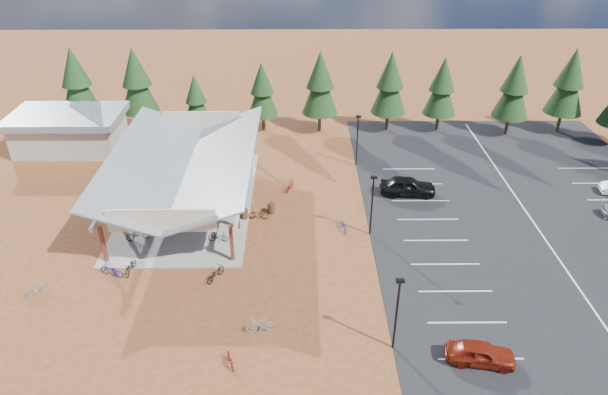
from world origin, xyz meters
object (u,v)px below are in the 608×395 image
Objects in this scene: lamp_post_1 at (372,201)px; bike_6 at (208,186)px; bike_8 at (131,267)px; bike_12 at (215,273)px; bike_4 at (218,237)px; bike_11 at (230,359)px; bike_5 at (209,208)px; bike_7 at (213,169)px; lamp_post_2 at (357,137)px; bike_15 at (290,185)px; lamp_post_0 at (397,309)px; bike_9 at (36,290)px; trash_bin_1 at (271,208)px; bike_16 at (258,214)px; car_0 at (481,353)px; bike_0 at (138,234)px; car_4 at (408,186)px; bike_13 at (260,325)px; bike_1 at (155,218)px; bike_10 at (111,270)px; bike_14 at (344,225)px; trash_bin_0 at (244,214)px; bike_3 at (180,163)px; bike_2 at (162,182)px.

lamp_post_1 is 2.72× the size of bike_6.
bike_8 is 6.14m from bike_12.
bike_8 is at bearing 21.42° from bike_12.
bike_4 is 12.43m from bike_11.
bike_7 is at bearing -5.54° from bike_5.
lamp_post_2 is 8.48m from bike_15.
bike_9 is (-23.10, 4.90, -2.50)m from lamp_post_0.
bike_12 is at bearing -111.85° from trash_bin_1.
bike_16 is (8.57, 6.93, -0.03)m from bike_8.
car_0 reaches higher than bike_5.
bike_0 is 13.93m from bike_15.
bike_7 is 0.93× the size of bike_8.
bike_0 is 0.38× the size of car_4.
bike_13 is at bearing 88.08° from car_0.
bike_13 is at bearing 170.43° from lamp_post_0.
lamp_post_2 is 12.08m from trash_bin_1.
bike_1 reaches higher than bike_8.
bike_4 is at bearing 80.59° from bike_11.
bike_13 is at bearing 9.90° from bike_16.
car_0 is at bearing -139.49° from bike_9.
bike_10 is 1.09× the size of bike_16.
bike_7 is 19.53m from bike_9.
bike_14 is (11.05, -2.41, -0.18)m from bike_5.
bike_0 is 1.09× the size of bike_7.
trash_bin_0 is 3.08m from bike_5.
bike_15 reaches higher than bike_16.
car_0 is (21.94, -14.79, 0.16)m from bike_1.
lamp_post_2 is 2.83× the size of bike_0.
lamp_post_2 reaches higher than bike_8.
bike_3 is 16.57m from bike_10.
bike_14 reaches higher than bike_11.
bike_14 is at bearing -104.36° from bike_0.
bike_16 is at bearing 47.05° from bike_8.
lamp_post_0 is at bearing 71.23° from bike_13.
trash_bin_1 is 16.54m from bike_11.
bike_3 reaches higher than bike_4.
bike_2 is at bearing -19.15° from bike_0.
bike_5 is 16.61m from bike_11.
car_0 is at bearing 47.28° from bike_16.
bike_4 is 10.36m from bike_13.
bike_0 is 8.11m from bike_12.
bike_6 is at bearing 52.14° from car_0.
bike_7 is at bearing 80.31° from bike_11.
bike_6 is (4.29, -0.97, 0.03)m from bike_2.
trash_bin_0 is at bearing 150.13° from bike_10.
car_0 is 0.81× the size of car_4.
trash_bin_1 is 0.50× the size of bike_8.
car_4 is at bearing -112.45° from bike_2.
bike_15 reaches higher than trash_bin_0.
bike_15 reaches higher than bike_12.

